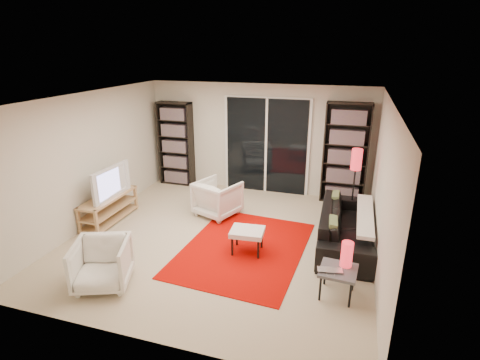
% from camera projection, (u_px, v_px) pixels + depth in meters
% --- Properties ---
extents(floor, '(5.00, 5.00, 0.00)m').
position_uv_depth(floor, '(221.00, 238.00, 6.48)').
color(floor, tan).
rests_on(floor, ground).
extents(wall_back, '(5.00, 0.02, 2.40)m').
position_uv_depth(wall_back, '(258.00, 139.00, 8.33)').
color(wall_back, beige).
rests_on(wall_back, ground).
extents(wall_front, '(5.00, 0.02, 2.40)m').
position_uv_depth(wall_front, '(137.00, 247.00, 3.83)').
color(wall_front, beige).
rests_on(wall_front, ground).
extents(wall_left, '(0.02, 5.00, 2.40)m').
position_uv_depth(wall_left, '(90.00, 160.00, 6.77)').
color(wall_left, beige).
rests_on(wall_left, ground).
extents(wall_right, '(0.02, 5.00, 2.40)m').
position_uv_depth(wall_right, '(383.00, 189.00, 5.39)').
color(wall_right, beige).
rests_on(wall_right, ground).
extents(ceiling, '(5.00, 5.00, 0.02)m').
position_uv_depth(ceiling, '(218.00, 98.00, 5.67)').
color(ceiling, white).
rests_on(ceiling, wall_back).
extents(sliding_door, '(1.92, 0.08, 2.16)m').
position_uv_depth(sliding_door, '(266.00, 146.00, 8.29)').
color(sliding_door, white).
rests_on(sliding_door, ground).
extents(bookshelf_left, '(0.80, 0.30, 1.95)m').
position_uv_depth(bookshelf_left, '(176.00, 144.00, 8.79)').
color(bookshelf_left, black).
rests_on(bookshelf_left, ground).
extents(bookshelf_right, '(0.90, 0.30, 2.10)m').
position_uv_depth(bookshelf_right, '(345.00, 154.00, 7.70)').
color(bookshelf_right, black).
rests_on(bookshelf_right, ground).
extents(tv_stand, '(0.42, 1.32, 0.50)m').
position_uv_depth(tv_stand, '(109.00, 208.00, 7.06)').
color(tv_stand, tan).
rests_on(tv_stand, floor).
extents(tv, '(0.18, 1.02, 0.59)m').
position_uv_depth(tv, '(107.00, 182.00, 6.88)').
color(tv, black).
rests_on(tv, tv_stand).
extents(rug, '(2.03, 2.65, 0.01)m').
position_uv_depth(rug, '(244.00, 248.00, 6.15)').
color(rug, '#B30600').
rests_on(rug, floor).
extents(sofa, '(0.90, 2.19, 0.63)m').
position_uv_depth(sofa, '(347.00, 226.00, 6.22)').
color(sofa, black).
rests_on(sofa, floor).
extents(armchair_back, '(0.96, 0.98, 0.70)m').
position_uv_depth(armchair_back, '(218.00, 198.00, 7.29)').
color(armchair_back, silver).
rests_on(armchair_back, floor).
extents(armchair_front, '(0.93, 0.94, 0.67)m').
position_uv_depth(armchair_front, '(102.00, 264.00, 5.11)').
color(armchair_front, silver).
rests_on(armchair_front, floor).
extents(ottoman, '(0.55, 0.47, 0.40)m').
position_uv_depth(ottoman, '(247.00, 233.00, 5.94)').
color(ottoman, silver).
rests_on(ottoman, floor).
extents(side_table, '(0.51, 0.51, 0.40)m').
position_uv_depth(side_table, '(338.00, 272.00, 4.89)').
color(side_table, '#4C4D52').
rests_on(side_table, floor).
extents(laptop, '(0.35, 0.26, 0.03)m').
position_uv_depth(laptop, '(330.00, 272.00, 4.79)').
color(laptop, silver).
rests_on(laptop, side_table).
extents(table_lamp, '(0.15, 0.15, 0.35)m').
position_uv_depth(table_lamp, '(347.00, 254.00, 4.90)').
color(table_lamp, red).
rests_on(table_lamp, side_table).
extents(floor_lamp, '(0.21, 0.21, 1.42)m').
position_uv_depth(floor_lamp, '(356.00, 167.00, 6.75)').
color(floor_lamp, black).
rests_on(floor_lamp, floor).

